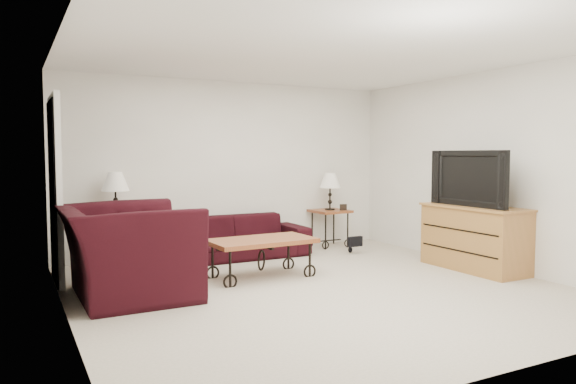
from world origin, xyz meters
The scene contains 20 objects.
ground centered at (0.00, 0.00, 0.00)m, with size 5.00×5.00×0.00m, color beige.
wall_back centered at (0.00, 2.50, 1.25)m, with size 5.00×0.02×2.50m, color white.
wall_front centered at (0.00, -2.50, 1.25)m, with size 5.00×0.02×2.50m, color white.
wall_left centered at (-2.50, 0.00, 1.25)m, with size 0.02×5.00×2.50m, color white.
wall_right centered at (2.50, 0.00, 1.25)m, with size 0.02×5.00×2.50m, color white.
ceiling centered at (0.00, 0.00, 2.50)m, with size 5.00×5.00×0.00m, color white.
doorway centered at (-2.47, 1.65, 1.02)m, with size 0.08×0.94×2.04m, color black.
sofa centered at (-0.12, 2.02, 0.29)m, with size 1.99×0.78×0.58m, color black.
side_table_left centered at (-1.71, 2.20, 0.31)m, with size 0.56×0.56×0.61m, color brown.
side_table_right centered at (1.52, 2.20, 0.29)m, with size 0.53×0.53×0.58m, color brown.
lamp_left centered at (-1.71, 2.20, 0.92)m, with size 0.35×0.35×0.61m, color black, non-canonical shape.
lamp_right centered at (1.52, 2.20, 0.87)m, with size 0.33×0.33×0.58m, color black, non-canonical shape.
photo_frame_left centered at (-1.86, 2.05, 0.66)m, with size 0.12×0.02×0.10m, color black.
photo_frame_right centered at (1.67, 2.05, 0.63)m, with size 0.12×0.02×0.10m, color black.
coffee_table centered at (-0.32, 0.77, 0.23)m, with size 1.22×0.66×0.46m, color brown.
armchair centered at (-1.88, 0.63, 0.46)m, with size 1.43×1.25×0.93m, color black.
throw_pillow centered at (-1.73, 0.58, 0.52)m, with size 0.42×0.11×0.42m, color #B36517.
tv_stand centered at (2.23, -0.08, 0.40)m, with size 0.56×1.34×0.80m, color #C07947.
television centered at (2.21, -0.08, 1.15)m, with size 1.20×0.16×0.69m, color black.
backpack centered at (1.50, 1.60, 0.22)m, with size 0.35×0.26×0.45m, color black.
Camera 1 is at (-2.93, -4.90, 1.44)m, focal length 33.54 mm.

